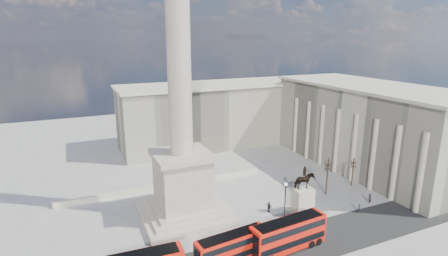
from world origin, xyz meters
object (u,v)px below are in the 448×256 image
Objects in this scene: red_bus_b at (232,248)px; red_bus_c at (289,234)px; equestrian_statue at (303,198)px; pedestrian_walking at (359,208)px; nelsons_column at (181,140)px; pedestrian_standing at (369,198)px; pedestrian_crossing at (269,207)px; victorian_lamp at (285,198)px.

red_bus_c is at bearing -10.79° from red_bus_b.
pedestrian_walking is (8.93, -3.59, -2.14)m from equestrian_statue.
nelsons_column is 30.72× the size of pedestrian_standing.
equestrian_statue reaches higher than pedestrian_standing.
equestrian_statue reaches higher than red_bus_c.
red_bus_b is at bearing 113.10° from pedestrian_crossing.
equestrian_statue is at bearing 136.42° from pedestrian_walking.
nelsons_column is 18.38m from red_bus_b.
nelsons_column is 5.92× the size of equestrian_statue.
red_bus_c is at bearing 145.85° from pedestrian_crossing.
red_bus_c reaches higher than pedestrian_standing.
equestrian_statue is (7.96, 7.68, 0.52)m from red_bus_c.
pedestrian_crossing is (11.41, 9.69, -1.17)m from red_bus_b.
pedestrian_standing is 18.68m from pedestrian_crossing.
equestrian_statue is at bearing -23.15° from nelsons_column.
pedestrian_standing is (21.37, 6.23, -1.60)m from red_bus_c.
nelsons_column is at bearing 135.57° from pedestrian_walking.
red_bus_c is 5.98× the size of pedestrian_crossing.
nelsons_column is at bearing 156.85° from equestrian_statue.
red_bus_c reaches higher than pedestrian_crossing.
victorian_lamp is at bearing 55.32° from red_bus_c.
equestrian_statue is at bearing 17.30° from red_bus_b.
victorian_lamp is 3.33× the size of pedestrian_crossing.
pedestrian_walking is at bearing -22.74° from nelsons_column.
pedestrian_standing is (29.62, 5.54, -1.32)m from red_bus_b.
red_bus_b is at bearing 166.01° from pedestrian_walking.
nelsons_column reaches higher than red_bus_c.
red_bus_c is at bearing 7.36° from pedestrian_standing.
pedestrian_crossing is (3.15, 10.38, -1.45)m from red_bus_c.
pedestrian_standing is at bearing 3.81° from pedestrian_walking.
red_bus_b is 25.40m from pedestrian_walking.
nelsons_column is 4.33× the size of red_bus_c.
victorian_lamp is at bearing 21.92° from red_bus_b.
nelsons_column reaches higher than red_bus_b.
equestrian_statue is at bearing 39.01° from red_bus_c.
red_bus_b is at bearing -82.41° from nelsons_column.
red_bus_c is (10.22, -15.44, -10.50)m from nelsons_column.
red_bus_c reaches higher than pedestrian_walking.
equestrian_statue is 5.85m from pedestrian_crossing.
nelsons_column reaches higher than pedestrian_standing.
red_bus_c is 1.80× the size of victorian_lamp.
red_bus_c reaches higher than red_bus_b.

